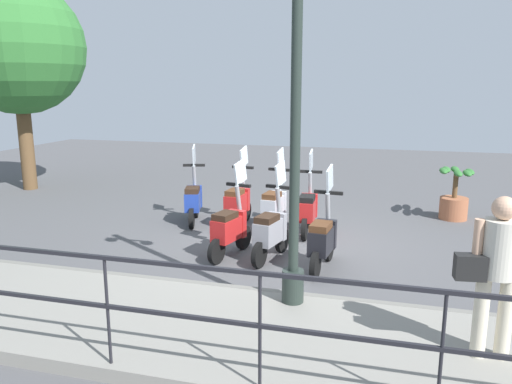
{
  "coord_description": "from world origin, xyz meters",
  "views": [
    {
      "loc": [
        -7.96,
        -1.71,
        2.73
      ],
      "look_at": [
        0.2,
        0.5,
        0.9
      ],
      "focal_mm": 35.0,
      "sensor_mm": 36.0,
      "label": 1
    }
  ],
  "objects_px": {
    "tree_large": "(17,48)",
    "scooter_near_2": "(230,227)",
    "scooter_near_1": "(271,230)",
    "scooter_far_2": "(238,202)",
    "scooter_near_0": "(323,239)",
    "scooter_far_1": "(274,206)",
    "scooter_far_0": "(308,209)",
    "scooter_far_3": "(193,199)",
    "pedestrian_with_bag": "(496,266)",
    "lamp_post_near": "(295,154)",
    "potted_palm": "(454,198)"
  },
  "relations": [
    {
      "from": "pedestrian_with_bag",
      "to": "scooter_near_0",
      "type": "height_order",
      "value": "pedestrian_with_bag"
    },
    {
      "from": "scooter_far_0",
      "to": "tree_large",
      "type": "bearing_deg",
      "value": 72.9
    },
    {
      "from": "tree_large",
      "to": "potted_palm",
      "type": "xyz_separation_m",
      "value": [
        -0.29,
        -10.54,
        -3.18
      ]
    },
    {
      "from": "scooter_near_1",
      "to": "scooter_far_2",
      "type": "distance_m",
      "value": 2.0
    },
    {
      "from": "pedestrian_with_bag",
      "to": "scooter_near_0",
      "type": "distance_m",
      "value": 3.04
    },
    {
      "from": "potted_palm",
      "to": "scooter_near_2",
      "type": "relative_size",
      "value": 0.69
    },
    {
      "from": "scooter_near_1",
      "to": "scooter_near_0",
      "type": "bearing_deg",
      "value": -92.05
    },
    {
      "from": "tree_large",
      "to": "scooter_near_0",
      "type": "distance_m",
      "value": 9.69
    },
    {
      "from": "potted_palm",
      "to": "scooter_near_1",
      "type": "relative_size",
      "value": 0.69
    },
    {
      "from": "tree_large",
      "to": "scooter_far_1",
      "type": "xyz_separation_m",
      "value": [
        -2.05,
        -7.15,
        -3.14
      ]
    },
    {
      "from": "pedestrian_with_bag",
      "to": "scooter_far_1",
      "type": "distance_m",
      "value": 5.17
    },
    {
      "from": "scooter_near_2",
      "to": "scooter_far_1",
      "type": "relative_size",
      "value": 1.0
    },
    {
      "from": "scooter_far_1",
      "to": "scooter_far_3",
      "type": "distance_m",
      "value": 1.68
    },
    {
      "from": "tree_large",
      "to": "scooter_far_1",
      "type": "bearing_deg",
      "value": -106.02
    },
    {
      "from": "pedestrian_with_bag",
      "to": "scooter_far_0",
      "type": "height_order",
      "value": "pedestrian_with_bag"
    },
    {
      "from": "lamp_post_near",
      "to": "scooter_far_1",
      "type": "bearing_deg",
      "value": 16.72
    },
    {
      "from": "scooter_near_2",
      "to": "scooter_far_0",
      "type": "relative_size",
      "value": 1.0
    },
    {
      "from": "scooter_near_2",
      "to": "scooter_far_0",
      "type": "height_order",
      "value": "same"
    },
    {
      "from": "tree_large",
      "to": "scooter_far_0",
      "type": "bearing_deg",
      "value": -105.25
    },
    {
      "from": "scooter_far_2",
      "to": "scooter_far_3",
      "type": "height_order",
      "value": "same"
    },
    {
      "from": "pedestrian_with_bag",
      "to": "scooter_far_3",
      "type": "distance_m",
      "value": 6.36
    },
    {
      "from": "potted_palm",
      "to": "scooter_near_0",
      "type": "bearing_deg",
      "value": 148.23
    },
    {
      "from": "scooter_far_0",
      "to": "scooter_far_3",
      "type": "xyz_separation_m",
      "value": [
        0.15,
        2.33,
        0.0
      ]
    },
    {
      "from": "scooter_far_0",
      "to": "scooter_far_3",
      "type": "relative_size",
      "value": 1.0
    },
    {
      "from": "tree_large",
      "to": "scooter_far_0",
      "type": "height_order",
      "value": "tree_large"
    },
    {
      "from": "scooter_far_3",
      "to": "scooter_near_2",
      "type": "bearing_deg",
      "value": -158.33
    },
    {
      "from": "tree_large",
      "to": "scooter_far_0",
      "type": "distance_m",
      "value": 8.67
    },
    {
      "from": "potted_palm",
      "to": "scooter_near_0",
      "type": "distance_m",
      "value": 4.22
    },
    {
      "from": "scooter_far_2",
      "to": "scooter_far_3",
      "type": "distance_m",
      "value": 0.92
    },
    {
      "from": "pedestrian_with_bag",
      "to": "scooter_far_3",
      "type": "xyz_separation_m",
      "value": [
        4.19,
        4.74,
        -0.6
      ]
    },
    {
      "from": "tree_large",
      "to": "scooter_far_3",
      "type": "relative_size",
      "value": 3.46
    },
    {
      "from": "scooter_near_0",
      "to": "scooter_far_0",
      "type": "xyz_separation_m",
      "value": [
        1.75,
        0.51,
        0.0
      ]
    },
    {
      "from": "scooter_near_0",
      "to": "scooter_far_1",
      "type": "bearing_deg",
      "value": 38.79
    },
    {
      "from": "scooter_far_0",
      "to": "scooter_far_2",
      "type": "relative_size",
      "value": 1.0
    },
    {
      "from": "lamp_post_near",
      "to": "scooter_near_0",
      "type": "xyz_separation_m",
      "value": [
        1.55,
        -0.15,
        -1.47
      ]
    },
    {
      "from": "lamp_post_near",
      "to": "pedestrian_with_bag",
      "type": "height_order",
      "value": "lamp_post_near"
    },
    {
      "from": "tree_large",
      "to": "scooter_near_2",
      "type": "bearing_deg",
      "value": -118.4
    },
    {
      "from": "scooter_far_0",
      "to": "scooter_far_2",
      "type": "bearing_deg",
      "value": 81.84
    },
    {
      "from": "scooter_near_1",
      "to": "lamp_post_near",
      "type": "bearing_deg",
      "value": -146.15
    },
    {
      "from": "lamp_post_near",
      "to": "scooter_near_0",
      "type": "height_order",
      "value": "lamp_post_near"
    },
    {
      "from": "lamp_post_near",
      "to": "scooter_far_2",
      "type": "height_order",
      "value": "lamp_post_near"
    },
    {
      "from": "scooter_far_0",
      "to": "lamp_post_near",
      "type": "bearing_deg",
      "value": -175.55
    },
    {
      "from": "scooter_near_0",
      "to": "scooter_near_2",
      "type": "height_order",
      "value": "same"
    },
    {
      "from": "potted_palm",
      "to": "scooter_far_3",
      "type": "xyz_separation_m",
      "value": [
        -1.69,
        5.06,
        0.04
      ]
    },
    {
      "from": "pedestrian_with_bag",
      "to": "scooter_near_2",
      "type": "bearing_deg",
      "value": 47.02
    },
    {
      "from": "lamp_post_near",
      "to": "scooter_far_1",
      "type": "xyz_separation_m",
      "value": [
        3.38,
        1.01,
        -1.47
      ]
    },
    {
      "from": "scooter_far_3",
      "to": "tree_large",
      "type": "bearing_deg",
      "value": 53.92
    },
    {
      "from": "lamp_post_near",
      "to": "scooter_far_0",
      "type": "height_order",
      "value": "lamp_post_near"
    },
    {
      "from": "tree_large",
      "to": "lamp_post_near",
      "type": "bearing_deg",
      "value": -123.62
    },
    {
      "from": "pedestrian_with_bag",
      "to": "scooter_near_0",
      "type": "bearing_deg",
      "value": 32.83
    }
  ]
}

